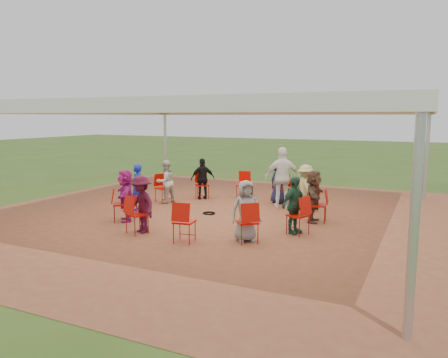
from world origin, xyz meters
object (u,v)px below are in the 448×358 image
at_px(person_seated_2, 279,182).
at_px(person_seated_8, 246,211).
at_px(chair_5, 163,188).
at_px(chair_11, 298,216).
at_px(chair_4, 202,185).
at_px(standing_person, 283,178).
at_px(chair_1, 309,196).
at_px(chair_2, 281,189).
at_px(person_seated_1, 306,188).
at_px(person_seated_4, 165,182).
at_px(person_seated_9, 294,205).
at_px(cable_coil, 209,213).
at_px(chair_3, 243,185).
at_px(person_seated_0, 314,196).
at_px(person_seated_6, 126,195).
at_px(laptop, 307,198).
at_px(chair_9, 184,222).
at_px(person_seated_7, 141,204).
at_px(chair_0, 318,205).
at_px(person_seated_5, 137,187).
at_px(chair_6, 133,195).
at_px(person_seated_3, 203,179).
at_px(chair_10, 247,222).
at_px(chair_7, 121,204).
at_px(chair_8, 137,215).

bearing_deg(person_seated_2, person_seated_8, 120.00).
distance_m(chair_5, chair_11, 5.25).
height_order(chair_4, standing_person, standing_person).
height_order(chair_1, chair_2, same).
bearing_deg(person_seated_1, person_seated_4, 60.00).
relative_size(person_seated_9, cable_coil, 3.72).
relative_size(chair_11, person_seated_1, 0.67).
bearing_deg(person_seated_9, standing_person, 44.16).
relative_size(chair_3, person_seated_0, 0.67).
relative_size(person_seated_8, person_seated_9, 1.00).
bearing_deg(person_seated_6, chair_3, 120.77).
height_order(person_seated_9, laptop, person_seated_9).
height_order(chair_1, person_seated_2, person_seated_2).
bearing_deg(person_seated_1, chair_9, 120.77).
distance_m(person_seated_6, person_seated_7, 1.30).
bearing_deg(chair_0, person_seated_5, 90.00).
distance_m(chair_6, chair_9, 3.72).
bearing_deg(person_seated_3, chair_11, 105.36).
height_order(chair_11, person_seated_3, person_seated_3).
bearing_deg(person_seated_9, person_seated_4, 90.00).
relative_size(person_seated_4, standing_person, 0.74).
bearing_deg(standing_person, chair_10, 71.08).
relative_size(person_seated_0, person_seated_6, 1.00).
relative_size(person_seated_9, laptop, 3.58).
height_order(chair_4, chair_7, same).
bearing_deg(chair_9, chair_10, 15.00).
xyz_separation_m(chair_6, person_seated_8, (4.17, -1.54, 0.23)).
distance_m(chair_7, person_seated_0, 4.97).
distance_m(person_seated_4, standing_person, 3.66).
distance_m(person_seated_2, person_seated_5, 4.34).
xyz_separation_m(chair_6, chair_8, (1.65, -2.04, 0.00)).
bearing_deg(chair_4, chair_6, 30.00).
bearing_deg(chair_10, person_seated_4, 104.64).
xyz_separation_m(person_seated_5, person_seated_8, (4.05, -1.56, 0.00)).
height_order(chair_5, chair_9, same).
xyz_separation_m(chair_4, person_seated_0, (4.13, -1.65, 0.23)).
xyz_separation_m(chair_1, person_seated_3, (-3.62, 0.30, 0.23)).
relative_size(person_seated_4, cable_coil, 3.72).
height_order(person_seated_6, standing_person, standing_person).
height_order(person_seated_0, person_seated_9, same).
bearing_deg(laptop, chair_11, 176.81).
bearing_deg(person_seated_9, chair_9, 152.32).
distance_m(chair_3, person_seated_3, 1.35).
distance_m(chair_7, person_seated_9, 4.45).
height_order(chair_10, person_seated_9, person_seated_9).
bearing_deg(person_seated_5, standing_person, 111.20).
bearing_deg(chair_2, person_seated_2, 90.00).
xyz_separation_m(chair_7, person_seated_2, (2.94, 3.99, 0.23)).
bearing_deg(chair_6, person_seated_1, 104.64).
distance_m(chair_0, chair_1, 1.36).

